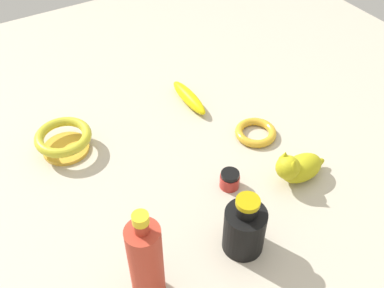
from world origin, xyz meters
name	(u,v)px	position (x,y,z in m)	size (l,w,h in m)	color
ground	(192,170)	(0.00, 0.00, 0.00)	(2.00, 2.00, 0.00)	#BCB29E
bowl	(64,139)	(-0.24, 0.23, 0.04)	(0.14, 0.14, 0.06)	gold
bottle_short	(244,228)	(-0.02, -0.24, 0.06)	(0.09, 0.09, 0.15)	black
bangle	(256,132)	(0.21, 0.02, 0.01)	(0.11, 0.11, 0.02)	gold
banana	(189,97)	(0.13, 0.24, 0.02)	(0.17, 0.04, 0.04)	yellow
cat_figurine	(298,167)	(0.20, -0.16, 0.04)	(0.15, 0.07, 0.10)	gold
bottle_tall	(146,262)	(-0.24, -0.23, 0.10)	(0.06, 0.06, 0.24)	#B63624
nail_polish_jar	(230,179)	(0.05, -0.09, 0.02)	(0.05, 0.05, 0.04)	#B22A23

